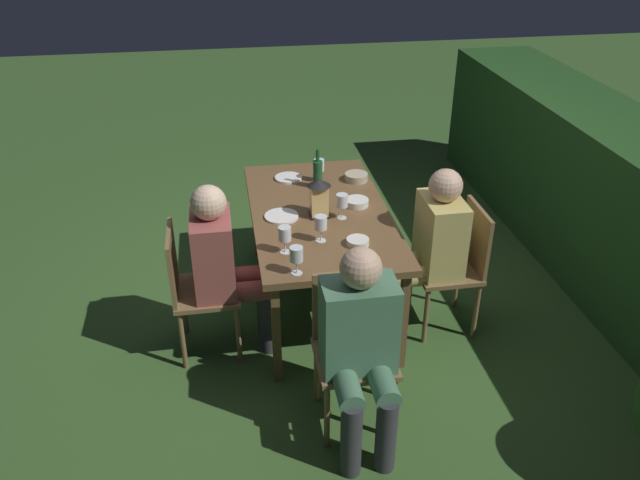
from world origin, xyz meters
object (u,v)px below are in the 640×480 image
wine_glass_c (342,202)px  bowl_olives (357,202)px  person_in_green (361,343)px  wine_glass_d (296,256)px  bowl_bread (358,242)px  bowl_salad (356,177)px  plate_b (288,178)px  person_in_rust (225,262)px  chair_side_left_b (195,285)px  wine_glass_a (285,235)px  plate_a (281,216)px  dining_table (320,219)px  lantern_centerpiece (319,195)px  wine_glass_b (319,166)px  wine_glass_e (321,224)px  green_bottle_on_table (318,173)px  person_in_mustard (430,244)px  chair_side_right_b (457,262)px

wine_glass_c → bowl_olives: 0.23m
person_in_green → wine_glass_d: 0.63m
bowl_bread → bowl_salad: bearing=168.3°
plate_b → person_in_rust: bearing=-28.7°
chair_side_left_b → wine_glass_a: wine_glass_a is taller
wine_glass_a → plate_a: bearing=176.5°
dining_table → bowl_olives: bearing=99.0°
lantern_centerpiece → wine_glass_a: 0.51m
wine_glass_b → bowl_bread: 0.96m
bowl_bread → bowl_salad: bowl_salad is taller
wine_glass_e → green_bottle_on_table: bearing=172.2°
wine_glass_c → wine_glass_d: 0.72m
bowl_bread → plate_a: bearing=-136.0°
bowl_salad → person_in_mustard: bearing=20.8°
bowl_olives → chair_side_right_b: bearing=54.9°
person_in_rust → plate_a: (-0.32, 0.39, 0.11)m
lantern_centerpiece → wine_glass_c: (0.06, 0.14, -0.03)m
dining_table → wine_glass_b: (-0.47, 0.07, 0.17)m
dining_table → chair_side_left_b: 0.94m
person_in_rust → wine_glass_a: size_ratio=6.80×
chair_side_left_b → wine_glass_e: 0.87m
chair_side_left_b → person_in_mustard: bearing=90.0°
person_in_rust → bowl_olives: (-0.41, 0.91, 0.13)m
person_in_green → person_in_rust: (-0.90, -0.65, 0.00)m
person_in_rust → bowl_salad: bearing=129.4°
chair_side_left_b → green_bottle_on_table: 1.21m
wine_glass_d → bowl_olives: size_ratio=1.07×
chair_side_left_b → wine_glass_d: 0.79m
person_in_rust → lantern_centerpiece: bearing=115.8°
chair_side_right_b → plate_b: 1.38m
person_in_rust → chair_side_right_b: (0.00, 1.50, -0.15)m
person_in_mustard → plate_a: (-0.32, -0.91, 0.11)m
bowl_olives → person_in_mustard: bearing=43.5°
person_in_mustard → wine_glass_c: 0.62m
dining_table → plate_a: 0.28m
green_bottle_on_table → wine_glass_d: green_bottle_on_table is taller
wine_glass_a → bowl_olives: wine_glass_a is taller
bowl_salad → dining_table: bearing=-37.7°
chair_side_left_b → plate_a: (-0.32, 0.58, 0.27)m
person_in_mustard → wine_glass_b: bearing=-145.5°
person_in_rust → bowl_olives: bearing=114.4°
dining_table → wine_glass_a: size_ratio=9.77×
plate_a → person_in_rust: bearing=-50.1°
bowl_olives → bowl_salad: bearing=168.3°
person_in_rust → person_in_green: bearing=35.9°
person_in_rust → chair_side_right_b: person_in_rust is taller
dining_table → wine_glass_a: (0.50, -0.29, 0.17)m
plate_b → person_in_green: bearing=4.6°
chair_side_right_b → lantern_centerpiece: size_ratio=3.28×
chair_side_left_b → person_in_rust: bearing=90.0°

